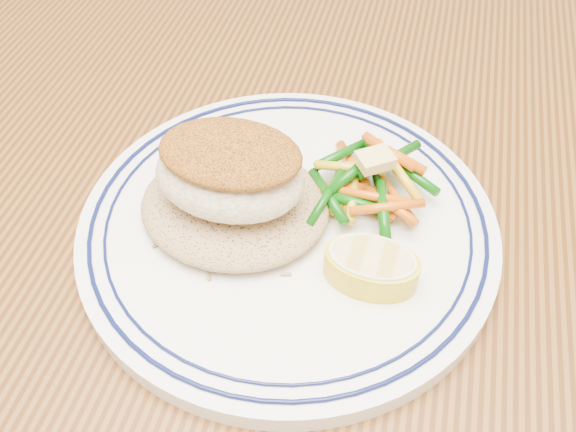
% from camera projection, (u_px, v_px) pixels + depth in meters
% --- Properties ---
extents(dining_table, '(1.50, 0.90, 0.75)m').
position_uv_depth(dining_table, '(340.00, 344.00, 0.51)').
color(dining_table, '#47260E').
rests_on(dining_table, ground).
extents(plate, '(0.29, 0.29, 0.02)m').
position_uv_depth(plate, '(288.00, 226.00, 0.45)').
color(plate, white).
rests_on(plate, dining_table).
extents(rice_pilaf, '(0.13, 0.12, 0.03)m').
position_uv_depth(rice_pilaf, '(235.00, 202.00, 0.44)').
color(rice_pilaf, '#9D794E').
rests_on(rice_pilaf, plate).
extents(fish_fillet, '(0.10, 0.08, 0.05)m').
position_uv_depth(fish_fillet, '(230.00, 171.00, 0.42)').
color(fish_fillet, beige).
rests_on(fish_fillet, rice_pilaf).
extents(vegetable_pile, '(0.10, 0.10, 0.03)m').
position_uv_depth(vegetable_pile, '(365.00, 184.00, 0.45)').
color(vegetable_pile, '#0A4809').
rests_on(vegetable_pile, plate).
extents(butter_pat, '(0.03, 0.03, 0.01)m').
position_uv_depth(butter_pat, '(375.00, 160.00, 0.44)').
color(butter_pat, '#EBCC73').
rests_on(butter_pat, vegetable_pile).
extents(lemon_wedge, '(0.06, 0.06, 0.02)m').
position_uv_depth(lemon_wedge, '(371.00, 266.00, 0.40)').
color(lemon_wedge, yellow).
rests_on(lemon_wedge, plate).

